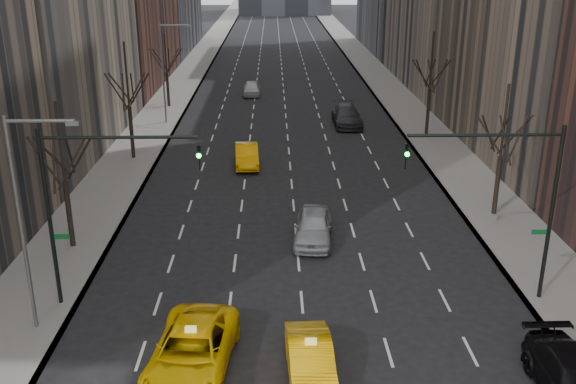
{
  "coord_description": "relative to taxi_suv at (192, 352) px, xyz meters",
  "views": [
    {
      "loc": [
        -1.22,
        -13.44,
        14.7
      ],
      "look_at": [
        -0.51,
        16.91,
        3.5
      ],
      "focal_mm": 40.0,
      "sensor_mm": 36.0,
      "label": 1
    }
  ],
  "objects": [
    {
      "name": "sidewalk_left",
      "position": [
        -7.91,
        63.07,
        -0.79
      ],
      "size": [
        4.5,
        320.0,
        0.15
      ],
      "primitive_type": "cube",
      "color": "slate",
      "rests_on": "ground"
    },
    {
      "name": "taxi_suv",
      "position": [
        0.0,
        0.0,
        0.0
      ],
      "size": [
        3.48,
        6.47,
        1.73
      ],
      "primitive_type": "imported",
      "rotation": [
        0.0,
        0.0,
        -0.1
      ],
      "color": "yellow",
      "rests_on": "ground"
    },
    {
      "name": "tree_rw_c",
      "position": [
        16.34,
        33.07,
        3.17
      ],
      "size": [
        3.36,
        3.5,
        8.74
      ],
      "color": "black",
      "rests_on": "ground"
    },
    {
      "name": "far_taxi",
      "position": [
        1.13,
        25.29,
        -0.07
      ],
      "size": [
        1.95,
        4.88,
        1.58
      ],
      "primitive_type": "imported",
      "rotation": [
        0.0,
        0.0,
        0.06
      ],
      "color": "#FFAB05",
      "rests_on": "ground"
    },
    {
      "name": "taxi_sedan",
      "position": [
        4.41,
        -0.59,
        -0.1
      ],
      "size": [
        1.85,
        4.73,
        1.53
      ],
      "primitive_type": "imported",
      "rotation": [
        0.0,
        0.0,
        0.05
      ],
      "color": "#FFB205",
      "rests_on": "ground"
    },
    {
      "name": "traffic_mast_left",
      "position": [
        -4.77,
        5.07,
        4.62
      ],
      "size": [
        6.69,
        0.39,
        8.0
      ],
      "color": "black",
      "rests_on": "ground"
    },
    {
      "name": "tree_lw_b",
      "position": [
        -7.66,
        11.07,
        2.86
      ],
      "size": [
        3.36,
        3.5,
        7.82
      ],
      "color": "black",
      "rests_on": "ground"
    },
    {
      "name": "tree_lw_c",
      "position": [
        -7.66,
        27.07,
        3.17
      ],
      "size": [
        3.36,
        3.5,
        8.74
      ],
      "color": "black",
      "rests_on": "ground"
    },
    {
      "name": "streetlight_far",
      "position": [
        -6.5,
        38.07,
        4.75
      ],
      "size": [
        2.83,
        0.22,
        9.0
      ],
      "color": "slate",
      "rests_on": "ground"
    },
    {
      "name": "tree_rw_b",
      "position": [
        16.34,
        15.07,
        2.86
      ],
      "size": [
        3.36,
        3.5,
        7.82
      ],
      "color": "black",
      "rests_on": "ground"
    },
    {
      "name": "far_suv_grey",
      "position": [
        9.88,
        37.23,
        0.02
      ],
      "size": [
        2.53,
        6.12,
        1.77
      ],
      "primitive_type": "imported",
      "rotation": [
        0.0,
        0.0,
        0.01
      ],
      "color": "#2C2C30",
      "rests_on": "ground"
    },
    {
      "name": "streetlight_near",
      "position": [
        -6.5,
        3.07,
        4.75
      ],
      "size": [
        2.83,
        0.22,
        9.0
      ],
      "color": "slate",
      "rests_on": "ground"
    },
    {
      "name": "traffic_mast_right",
      "position": [
        13.45,
        5.07,
        4.62
      ],
      "size": [
        6.69,
        0.39,
        8.0
      ],
      "color": "black",
      "rests_on": "ground"
    },
    {
      "name": "silver_sedan_ahead",
      "position": [
        5.25,
        11.73,
        -0.02
      ],
      "size": [
        2.49,
        5.11,
        1.68
      ],
      "primitive_type": "imported",
      "rotation": [
        0.0,
        0.0,
        -0.1
      ],
      "color": "#999DA1",
      "rests_on": "ground"
    },
    {
      "name": "parked_suv_black",
      "position": [
        13.54,
        -1.98,
        -0.07
      ],
      "size": [
        2.26,
        5.51,
        1.59
      ],
      "primitive_type": "imported",
      "rotation": [
        0.0,
        0.0,
        0.01
      ],
      "color": "black",
      "rests_on": "ground"
    },
    {
      "name": "sidewalk_right",
      "position": [
        16.59,
        63.07,
        -0.79
      ],
      "size": [
        4.5,
        320.0,
        0.15
      ],
      "primitive_type": "cube",
      "color": "slate",
      "rests_on": "ground"
    },
    {
      "name": "tree_lw_d",
      "position": [
        -7.66,
        45.07,
        2.7
      ],
      "size": [
        3.36,
        3.5,
        7.36
      ],
      "color": "black",
      "rests_on": "ground"
    },
    {
      "name": "far_car_white",
      "position": [
        0.72,
        51.08,
        -0.09
      ],
      "size": [
        1.91,
        4.57,
        1.55
      ],
      "primitive_type": "imported",
      "rotation": [
        0.0,
        0.0,
        0.02
      ],
      "color": "silver",
      "rests_on": "ground"
    }
  ]
}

